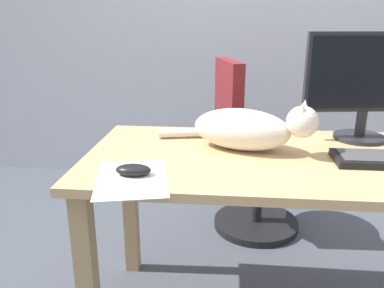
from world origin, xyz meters
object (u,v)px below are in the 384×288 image
(monitor, at_px, (367,83))
(computer_mouse, at_px, (133,170))
(office_chair, at_px, (251,159))
(cat, at_px, (248,128))

(monitor, height_order, computer_mouse, monitor)
(office_chair, height_order, computer_mouse, office_chair)
(cat, xyz_separation_m, computer_mouse, (-0.36, -0.29, -0.06))
(monitor, xyz_separation_m, computer_mouse, (-0.81, -0.46, -0.21))
(monitor, distance_m, cat, 0.51)
(monitor, bearing_deg, computer_mouse, -150.37)
(monitor, bearing_deg, office_chair, 128.21)
(cat, bearing_deg, monitor, 20.96)
(office_chair, bearing_deg, monitor, -51.79)
(office_chair, bearing_deg, cat, -94.82)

